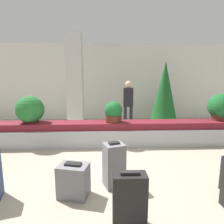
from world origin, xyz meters
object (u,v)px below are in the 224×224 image
(potted_plant_1, at_px, (221,107))
(traveler_0, at_px, (128,101))
(suitcase_2, at_px, (129,201))
(suitcase_1, at_px, (74,180))
(pillar, at_px, (75,82))
(potted_plant_2, at_px, (114,112))
(suitcase_4, at_px, (114,165))
(potted_plant_0, at_px, (30,110))
(decorated_tree, at_px, (165,91))

(potted_plant_1, relative_size, traveler_0, 0.43)
(suitcase_2, height_order, traveler_0, traveler_0)
(suitcase_1, bearing_deg, suitcase_2, -26.55)
(pillar, relative_size, potted_plant_2, 6.14)
(potted_plant_2, xyz_separation_m, traveler_0, (0.58, 1.49, 0.14))
(suitcase_4, relative_size, potted_plant_2, 1.31)
(suitcase_1, distance_m, traveler_0, 3.83)
(potted_plant_1, distance_m, traveler_0, 2.64)
(potted_plant_1, bearing_deg, pillar, 156.07)
(potted_plant_2, bearing_deg, suitcase_2, -89.51)
(suitcase_4, distance_m, potted_plant_0, 2.76)
(traveler_0, xyz_separation_m, decorated_tree, (1.44, 0.66, 0.30))
(traveler_0, relative_size, decorated_tree, 0.69)
(suitcase_4, bearing_deg, suitcase_1, -175.91)
(suitcase_2, relative_size, suitcase_4, 0.93)
(pillar, distance_m, potted_plant_0, 2.19)
(potted_plant_0, xyz_separation_m, potted_plant_2, (2.05, -0.04, -0.06))
(potted_plant_2, bearing_deg, potted_plant_0, 178.92)
(suitcase_2, bearing_deg, potted_plant_1, 45.14)
(potted_plant_1, xyz_separation_m, potted_plant_2, (-2.84, -0.14, -0.09))
(suitcase_4, distance_m, potted_plant_2, 1.90)
(potted_plant_2, bearing_deg, traveler_0, 68.92)
(suitcase_1, relative_size, suitcase_2, 0.75)
(pillar, bearing_deg, suitcase_4, -73.18)
(suitcase_2, bearing_deg, potted_plant_0, 128.59)
(potted_plant_0, distance_m, potted_plant_2, 2.05)
(decorated_tree, bearing_deg, potted_plant_0, -152.52)
(potted_plant_0, height_order, decorated_tree, decorated_tree)
(decorated_tree, bearing_deg, pillar, -176.47)
(suitcase_1, bearing_deg, traveler_0, 84.06)
(suitcase_2, xyz_separation_m, suitcase_4, (-0.12, 0.80, 0.02))
(potted_plant_1, relative_size, decorated_tree, 0.30)
(potted_plant_1, bearing_deg, suitcase_2, -135.59)
(pillar, distance_m, traveler_0, 1.98)
(suitcase_1, xyz_separation_m, decorated_tree, (2.68, 4.21, 1.04))
(suitcase_2, xyz_separation_m, potted_plant_2, (-0.02, 2.62, 0.52))
(suitcase_4, relative_size, traveler_0, 0.42)
(potted_plant_0, bearing_deg, suitcase_2, -52.15)
(suitcase_4, height_order, traveler_0, traveler_0)
(potted_plant_0, relative_size, decorated_tree, 0.28)
(suitcase_2, xyz_separation_m, potted_plant_1, (2.82, 2.76, 0.61))
(suitcase_4, xyz_separation_m, potted_plant_0, (-1.95, 1.87, 0.56))
(suitcase_1, height_order, traveler_0, traveler_0)
(suitcase_4, relative_size, potted_plant_0, 1.02)
(suitcase_4, xyz_separation_m, potted_plant_1, (2.94, 1.97, 0.59))
(potted_plant_1, xyz_separation_m, traveler_0, (-2.27, 1.35, 0.04))
(pillar, relative_size, potted_plant_1, 4.55)
(pillar, relative_size, traveler_0, 1.97)
(potted_plant_0, bearing_deg, decorated_tree, 27.48)
(potted_plant_1, xyz_separation_m, decorated_tree, (-0.83, 2.01, 0.34))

